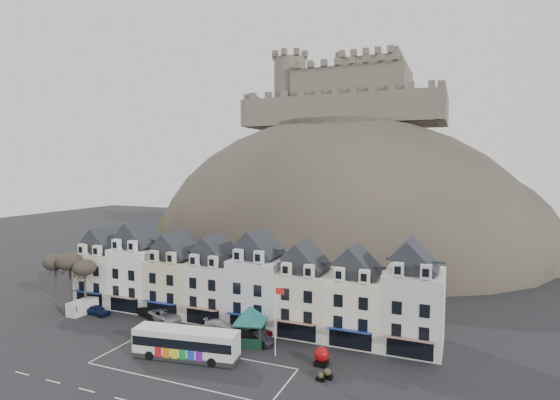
% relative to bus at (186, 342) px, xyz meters
% --- Properties ---
extents(ground, '(300.00, 300.00, 0.00)m').
position_rel_bus_xyz_m(ground, '(-0.39, -2.64, -1.89)').
color(ground, black).
rests_on(ground, ground).
extents(coach_bay_markings, '(22.00, 7.50, 0.01)m').
position_rel_bus_xyz_m(coach_bay_markings, '(1.61, -1.39, -1.89)').
color(coach_bay_markings, silver).
rests_on(coach_bay_markings, ground).
extents(townhouse_terrace, '(54.40, 9.35, 11.80)m').
position_rel_bus_xyz_m(townhouse_terrace, '(-0.24, 13.33, 3.41)').
color(townhouse_terrace, white).
rests_on(townhouse_terrace, ground).
extents(castle_hill, '(100.00, 76.00, 68.00)m').
position_rel_bus_xyz_m(castle_hill, '(0.87, 66.31, -1.78)').
color(castle_hill, '#343028').
rests_on(castle_hill, ground).
extents(castle, '(50.20, 22.20, 22.00)m').
position_rel_bus_xyz_m(castle, '(0.12, 73.30, 38.31)').
color(castle, '#6B5C51').
rests_on(castle, ground).
extents(tree_left_far, '(3.61, 3.61, 8.24)m').
position_rel_bus_xyz_m(tree_left_far, '(-29.39, 7.86, 5.01)').
color(tree_left_far, '#31271F').
rests_on(tree_left_far, ground).
extents(tree_left_mid, '(3.78, 3.78, 8.64)m').
position_rel_bus_xyz_m(tree_left_mid, '(-26.39, 7.86, 5.35)').
color(tree_left_mid, '#31271F').
rests_on(tree_left_mid, ground).
extents(tree_left_near, '(3.43, 3.43, 7.84)m').
position_rel_bus_xyz_m(tree_left_near, '(-23.39, 7.86, 4.67)').
color(tree_left_near, '#31271F').
rests_on(tree_left_near, ground).
extents(bus, '(12.38, 4.62, 3.41)m').
position_rel_bus_xyz_m(bus, '(0.00, 0.00, 0.00)').
color(bus, '#262628').
rests_on(bus, ground).
extents(bus_shelter, '(7.33, 7.33, 4.79)m').
position_rel_bus_xyz_m(bus_shelter, '(4.90, 6.41, 1.83)').
color(bus_shelter, black).
rests_on(bus_shelter, ground).
extents(red_buoy, '(1.65, 1.65, 2.05)m').
position_rel_bus_xyz_m(red_buoy, '(14.64, 4.28, -0.84)').
color(red_buoy, black).
rests_on(red_buoy, ground).
extents(flagpole, '(1.20, 0.18, 8.27)m').
position_rel_bus_xyz_m(flagpole, '(9.13, 4.49, 2.84)').
color(flagpole, silver).
rests_on(flagpole, ground).
extents(white_van, '(2.04, 4.41, 1.98)m').
position_rel_bus_xyz_m(white_van, '(-22.97, 6.86, -0.89)').
color(white_van, silver).
rests_on(white_van, ground).
extents(planter_west, '(1.13, 0.74, 1.06)m').
position_rel_bus_xyz_m(planter_west, '(16.10, 1.57, -1.38)').
color(planter_west, black).
rests_on(planter_west, ground).
extents(planter_east, '(0.94, 0.62, 0.89)m').
position_rel_bus_xyz_m(planter_east, '(15.59, 0.86, -1.46)').
color(planter_east, black).
rests_on(planter_east, ground).
extents(car_navy, '(4.22, 2.16, 1.37)m').
position_rel_bus_xyz_m(car_navy, '(-20.39, 7.26, -1.20)').
color(car_navy, '#0B183A').
rests_on(car_navy, ground).
extents(car_black, '(4.58, 2.80, 1.43)m').
position_rel_bus_xyz_m(car_black, '(-12.94, 9.36, -1.17)').
color(car_black, black).
rests_on(car_black, ground).
extents(car_silver, '(6.07, 4.27, 1.56)m').
position_rel_bus_xyz_m(car_silver, '(-9.84, 8.93, -1.11)').
color(car_silver, '#9A9BA1').
rests_on(car_silver, ground).
extents(car_white, '(4.87, 2.19, 1.39)m').
position_rel_bus_xyz_m(car_white, '(-0.79, 9.24, -1.19)').
color(car_white, white).
rests_on(car_white, ground).
extents(car_maroon, '(4.82, 2.73, 1.55)m').
position_rel_bus_xyz_m(car_maroon, '(4.41, 9.20, -1.11)').
color(car_maroon, '#58050C').
rests_on(car_maroon, ground).
extents(car_charcoal, '(4.84, 3.02, 1.51)m').
position_rel_bus_xyz_m(car_charcoal, '(5.69, 6.86, -1.13)').
color(car_charcoal, black).
rests_on(car_charcoal, ground).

